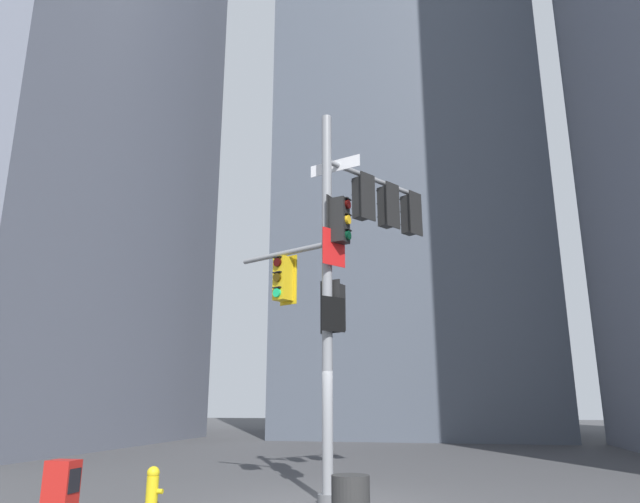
# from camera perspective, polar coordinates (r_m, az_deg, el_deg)

# --- Properties ---
(ground) EXTENTS (120.00, 120.00, 0.00)m
(ground) POSITION_cam_1_polar(r_m,az_deg,el_deg) (12.05, 0.79, -23.87)
(ground) COLOR #474749
(building_tower_left) EXTENTS (17.37, 17.37, 29.87)m
(building_tower_left) POSITION_cam_1_polar(r_m,az_deg,el_deg) (34.90, -29.28, 9.09)
(building_tower_left) COLOR slate
(building_tower_left) RESTS_ON ground
(building_mid_block) EXTENTS (15.11, 15.11, 47.74)m
(building_mid_block) POSITION_cam_1_polar(r_m,az_deg,el_deg) (42.91, 8.60, 16.12)
(building_mid_block) COLOR #4C5460
(building_mid_block) RESTS_ON ground
(signal_pole_assembly) EXTENTS (4.30, 3.15, 8.27)m
(signal_pole_assembly) POSITION_cam_1_polar(r_m,az_deg,el_deg) (12.91, 2.55, -0.27)
(signal_pole_assembly) COLOR gray
(signal_pole_assembly) RESTS_ON ground
(fire_hydrant) EXTENTS (0.33, 0.23, 0.74)m
(fire_hydrant) POSITION_cam_1_polar(r_m,az_deg,el_deg) (11.72, -16.42, -21.64)
(fire_hydrant) COLOR yellow
(fire_hydrant) RESTS_ON ground
(newspaper_box) EXTENTS (0.45, 0.36, 1.00)m
(newspaper_box) POSITION_cam_1_polar(r_m,az_deg,el_deg) (10.48, -24.54, -21.20)
(newspaper_box) COLOR red
(newspaper_box) RESTS_ON ground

